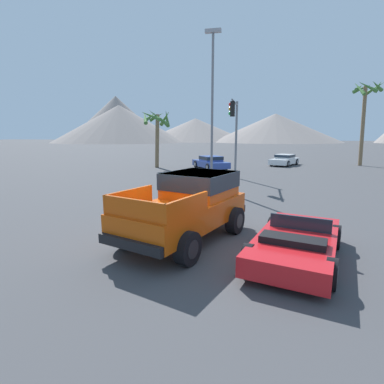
{
  "coord_description": "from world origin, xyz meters",
  "views": [
    {
      "loc": [
        2.0,
        -8.18,
        3.12
      ],
      "look_at": [
        -0.19,
        1.09,
        1.29
      ],
      "focal_mm": 28.0,
      "sensor_mm": 36.0,
      "label": 1
    }
  ],
  "objects_px": {
    "orange_pickup_truck": "(190,203)",
    "red_convertible_car": "(296,244)",
    "traffic_light_main": "(235,125)",
    "palm_tree_tall": "(366,102)",
    "palm_tree_short": "(157,124)",
    "street_lamp_post": "(212,97)",
    "parked_car_white": "(284,160)",
    "parked_car_blue": "(211,162)"
  },
  "relations": [
    {
      "from": "parked_car_blue",
      "to": "traffic_light_main",
      "type": "relative_size",
      "value": 0.88
    },
    {
      "from": "orange_pickup_truck",
      "to": "parked_car_blue",
      "type": "xyz_separation_m",
      "value": [
        -2.59,
        18.77,
        -0.49
      ]
    },
    {
      "from": "orange_pickup_truck",
      "to": "traffic_light_main",
      "type": "distance_m",
      "value": 12.27
    },
    {
      "from": "parked_car_blue",
      "to": "orange_pickup_truck",
      "type": "bearing_deg",
      "value": -116.96
    },
    {
      "from": "parked_car_white",
      "to": "palm_tree_short",
      "type": "bearing_deg",
      "value": 45.84
    },
    {
      "from": "parked_car_blue",
      "to": "palm_tree_tall",
      "type": "relative_size",
      "value": 0.58
    },
    {
      "from": "parked_car_blue",
      "to": "street_lamp_post",
      "type": "relative_size",
      "value": 0.54
    },
    {
      "from": "orange_pickup_truck",
      "to": "traffic_light_main",
      "type": "height_order",
      "value": "traffic_light_main"
    },
    {
      "from": "street_lamp_post",
      "to": "palm_tree_short",
      "type": "xyz_separation_m",
      "value": [
        -6.89,
        9.68,
        -1.11
      ]
    },
    {
      "from": "street_lamp_post",
      "to": "palm_tree_tall",
      "type": "xyz_separation_m",
      "value": [
        12.66,
        16.18,
        1.02
      ]
    },
    {
      "from": "parked_car_white",
      "to": "red_convertible_car",
      "type": "bearing_deg",
      "value": 110.41
    },
    {
      "from": "palm_tree_tall",
      "to": "palm_tree_short",
      "type": "height_order",
      "value": "palm_tree_tall"
    },
    {
      "from": "orange_pickup_truck",
      "to": "parked_car_blue",
      "type": "bearing_deg",
      "value": 116.43
    },
    {
      "from": "orange_pickup_truck",
      "to": "red_convertible_car",
      "type": "xyz_separation_m",
      "value": [
        3.01,
        -1.01,
        -0.68
      ]
    },
    {
      "from": "orange_pickup_truck",
      "to": "traffic_light_main",
      "type": "xyz_separation_m",
      "value": [
        0.17,
        11.98,
        2.68
      ]
    },
    {
      "from": "street_lamp_post",
      "to": "orange_pickup_truck",
      "type": "bearing_deg",
      "value": -84.55
    },
    {
      "from": "street_lamp_post",
      "to": "palm_tree_tall",
      "type": "bearing_deg",
      "value": 51.95
    },
    {
      "from": "street_lamp_post",
      "to": "traffic_light_main",
      "type": "bearing_deg",
      "value": 71.08
    },
    {
      "from": "parked_car_white",
      "to": "traffic_light_main",
      "type": "bearing_deg",
      "value": 93.93
    },
    {
      "from": "orange_pickup_truck",
      "to": "street_lamp_post",
      "type": "bearing_deg",
      "value": 114.03
    },
    {
      "from": "orange_pickup_truck",
      "to": "parked_car_white",
      "type": "height_order",
      "value": "orange_pickup_truck"
    },
    {
      "from": "palm_tree_short",
      "to": "palm_tree_tall",
      "type": "bearing_deg",
      "value": 18.38
    },
    {
      "from": "orange_pickup_truck",
      "to": "parked_car_blue",
      "type": "distance_m",
      "value": 18.96
    },
    {
      "from": "traffic_light_main",
      "to": "street_lamp_post",
      "type": "relative_size",
      "value": 0.61
    },
    {
      "from": "parked_car_white",
      "to": "palm_tree_tall",
      "type": "bearing_deg",
      "value": -145.14
    },
    {
      "from": "red_convertible_car",
      "to": "street_lamp_post",
      "type": "distance_m",
      "value": 11.74
    },
    {
      "from": "parked_car_white",
      "to": "traffic_light_main",
      "type": "height_order",
      "value": "traffic_light_main"
    },
    {
      "from": "parked_car_blue",
      "to": "street_lamp_post",
      "type": "height_order",
      "value": "street_lamp_post"
    },
    {
      "from": "orange_pickup_truck",
      "to": "street_lamp_post",
      "type": "distance_m",
      "value": 9.92
    },
    {
      "from": "parked_car_blue",
      "to": "parked_car_white",
      "type": "xyz_separation_m",
      "value": [
        6.88,
        4.88,
        -0.03
      ]
    },
    {
      "from": "red_convertible_car",
      "to": "parked_car_blue",
      "type": "xyz_separation_m",
      "value": [
        -5.59,
        19.78,
        0.18
      ]
    },
    {
      "from": "traffic_light_main",
      "to": "street_lamp_post",
      "type": "bearing_deg",
      "value": -18.92
    },
    {
      "from": "traffic_light_main",
      "to": "red_convertible_car",
      "type": "bearing_deg",
      "value": 12.35
    },
    {
      "from": "palm_tree_short",
      "to": "parked_car_blue",
      "type": "bearing_deg",
      "value": 1.07
    },
    {
      "from": "traffic_light_main",
      "to": "palm_tree_tall",
      "type": "bearing_deg",
      "value": 138.59
    },
    {
      "from": "red_convertible_car",
      "to": "parked_car_white",
      "type": "distance_m",
      "value": 24.69
    },
    {
      "from": "street_lamp_post",
      "to": "palm_tree_short",
      "type": "distance_m",
      "value": 11.93
    },
    {
      "from": "red_convertible_car",
      "to": "orange_pickup_truck",
      "type": "bearing_deg",
      "value": 175.62
    },
    {
      "from": "parked_car_blue",
      "to": "palm_tree_tall",
      "type": "height_order",
      "value": "palm_tree_tall"
    },
    {
      "from": "parked_car_white",
      "to": "palm_tree_short",
      "type": "xyz_separation_m",
      "value": [
        -12.04,
        -4.97,
        3.52
      ]
    },
    {
      "from": "traffic_light_main",
      "to": "palm_tree_tall",
      "type": "relative_size",
      "value": 0.65
    },
    {
      "from": "parked_car_white",
      "to": "street_lamp_post",
      "type": "height_order",
      "value": "street_lamp_post"
    }
  ]
}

